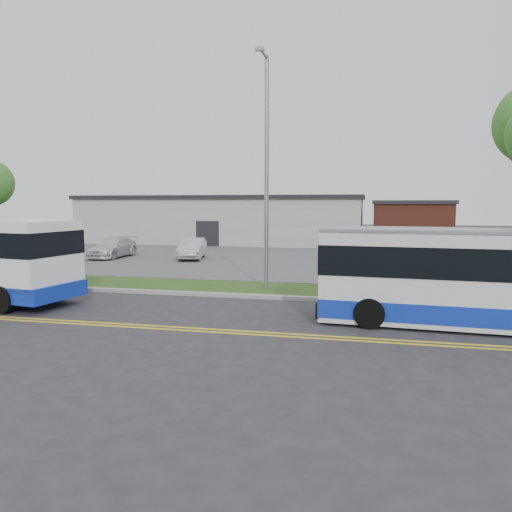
% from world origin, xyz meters
% --- Properties ---
extents(ground, '(140.00, 140.00, 0.00)m').
position_xyz_m(ground, '(0.00, 0.00, 0.00)').
color(ground, '#28282B').
rests_on(ground, ground).
extents(lane_line_north, '(70.00, 0.12, 0.01)m').
position_xyz_m(lane_line_north, '(0.00, -3.85, 0.01)').
color(lane_line_north, yellow).
rests_on(lane_line_north, ground).
extents(lane_line_south, '(70.00, 0.12, 0.01)m').
position_xyz_m(lane_line_south, '(0.00, -4.15, 0.01)').
color(lane_line_south, yellow).
rests_on(lane_line_south, ground).
extents(curb, '(80.00, 0.30, 0.15)m').
position_xyz_m(curb, '(0.00, 1.10, 0.07)').
color(curb, '#9E9B93').
rests_on(curb, ground).
extents(verge, '(80.00, 3.30, 0.10)m').
position_xyz_m(verge, '(0.00, 2.90, 0.05)').
color(verge, '#204416').
rests_on(verge, ground).
extents(parking_lot, '(80.00, 25.00, 0.10)m').
position_xyz_m(parking_lot, '(0.00, 17.00, 0.05)').
color(parking_lot, '#4C4C4F').
rests_on(parking_lot, ground).
extents(commercial_building, '(25.40, 10.40, 4.35)m').
position_xyz_m(commercial_building, '(-6.00, 27.00, 2.18)').
color(commercial_building, '#9E9E99').
rests_on(commercial_building, ground).
extents(brick_wing, '(6.30, 7.30, 3.90)m').
position_xyz_m(brick_wing, '(10.50, 26.00, 1.96)').
color(brick_wing, brown).
rests_on(brick_wing, ground).
extents(streetlight_near, '(0.35, 1.53, 9.50)m').
position_xyz_m(streetlight_near, '(3.00, 2.73, 5.23)').
color(streetlight_near, gray).
rests_on(streetlight_near, verge).
extents(transit_bus, '(10.68, 3.07, 2.93)m').
position_xyz_m(transit_bus, '(11.01, -1.80, 1.48)').
color(transit_bus, silver).
rests_on(transit_bus, ground).
extents(pedestrian, '(0.79, 0.59, 1.98)m').
position_xyz_m(pedestrian, '(-9.74, 4.00, 1.09)').
color(pedestrian, black).
rests_on(pedestrian, verge).
extents(parked_car_a, '(2.21, 4.27, 1.34)m').
position_xyz_m(parked_car_a, '(-3.97, 12.78, 0.77)').
color(parked_car_a, silver).
rests_on(parked_car_a, parking_lot).
extents(parked_car_b, '(1.85, 4.52, 1.31)m').
position_xyz_m(parked_car_b, '(-9.41, 12.41, 0.75)').
color(parked_car_b, silver).
rests_on(parked_car_b, parking_lot).
extents(grocery_bag_left, '(0.32, 0.32, 0.32)m').
position_xyz_m(grocery_bag_left, '(-10.04, 3.75, 0.26)').
color(grocery_bag_left, white).
rests_on(grocery_bag_left, verge).
extents(grocery_bag_right, '(0.32, 0.32, 0.32)m').
position_xyz_m(grocery_bag_right, '(-9.44, 4.25, 0.26)').
color(grocery_bag_right, white).
rests_on(grocery_bag_right, verge).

